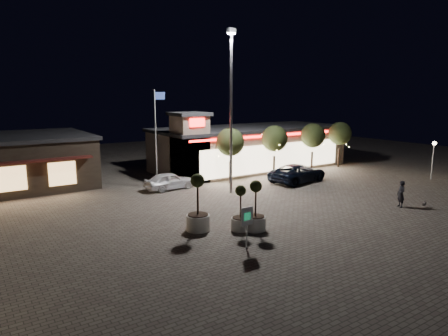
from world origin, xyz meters
TOP-DOWN VIEW (x-y plane):
  - ground at (0.00, 0.00)m, footprint 90.00×90.00m
  - retail_building at (9.51, 15.82)m, footprint 20.40×8.40m
  - floodlight_pole at (2.00, 8.00)m, footprint 0.60×0.40m
  - flagpole at (-1.90, 13.00)m, footprint 0.95×0.10m
  - lamp_post_east at (20.00, 2.00)m, footprint 0.36×0.36m
  - string_tree_a at (4.00, 11.00)m, footprint 2.42×2.42m
  - string_tree_b at (9.00, 11.00)m, footprint 2.42×2.42m
  - string_tree_c at (14.00, 11.00)m, footprint 2.42×2.42m
  - string_tree_d at (18.00, 11.00)m, footprint 2.42×2.42m
  - pickup_truck at (9.20, 8.00)m, footprint 6.07×3.45m
  - white_sedan at (-1.46, 11.73)m, footprint 4.19×1.83m
  - pedestrian at (9.36, -1.78)m, footprint 0.68×0.79m
  - dog at (10.65, -2.75)m, footprint 0.50×0.28m
  - planter_left at (-4.56, 1.81)m, footprint 1.33×1.33m
  - planter_mid at (-2.54, 0.50)m, footprint 1.06×1.06m
  - planter_right at (-1.83, 0.03)m, footprint 1.18×1.18m
  - valet_sign at (-3.92, -1.92)m, footprint 0.71×0.10m

SIDE VIEW (x-z plane):
  - ground at x=0.00m, z-range 0.00..0.00m
  - dog at x=10.65m, z-range 0.13..0.40m
  - white_sedan at x=-1.46m, z-range 0.00..1.41m
  - pickup_truck at x=9.20m, z-range 0.00..1.60m
  - planter_mid at x=-2.54m, z-range -0.50..2.11m
  - planter_right at x=-1.83m, z-range -0.55..2.35m
  - pedestrian at x=9.36m, z-range 0.00..1.83m
  - planter_left at x=-4.56m, z-range -0.63..2.65m
  - valet_sign at x=-3.92m, z-range 0.43..2.57m
  - retail_building at x=9.51m, z-range -0.84..5.26m
  - lamp_post_east at x=20.00m, z-range 0.72..4.20m
  - string_tree_a at x=4.00m, z-range 1.17..5.95m
  - string_tree_b at x=9.00m, z-range 1.17..5.95m
  - string_tree_c at x=14.00m, z-range 1.17..5.95m
  - string_tree_d at x=18.00m, z-range 1.17..5.95m
  - flagpole at x=-1.90m, z-range 0.74..8.74m
  - floodlight_pole at x=2.00m, z-range 0.83..13.21m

